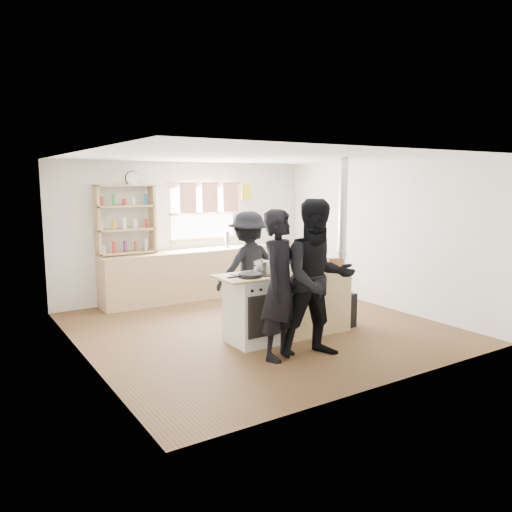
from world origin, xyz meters
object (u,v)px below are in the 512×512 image
object	(u,v)px
person_near_right	(318,279)
thermos	(227,240)
flue_heater	(341,284)
cooking_island	(288,303)
skillet_greens	(250,275)
bread_board	(335,263)
roast_tray	(290,269)
stockpot_stove	(262,267)
stockpot_counter	(317,261)
person_near_left	(281,285)
person_far	(248,267)

from	to	relation	value
person_near_right	thermos	bearing A→B (deg)	94.77
flue_heater	cooking_island	bearing A→B (deg)	177.22
skillet_greens	bread_board	world-z (taller)	bread_board
cooking_island	person_near_right	xyz separation A→B (m)	(-0.18, -0.85, 0.51)
bread_board	flue_heater	distance (m)	0.37
roast_tray	stockpot_stove	world-z (taller)	stockpot_stove
cooking_island	stockpot_counter	distance (m)	0.74
skillet_greens	stockpot_stove	bearing A→B (deg)	30.84
cooking_island	bread_board	size ratio (longest dim) A/B	5.89
flue_heater	person_near_left	world-z (taller)	flue_heater
stockpot_counter	person_near_right	bearing A→B (deg)	-128.50
cooking_island	person_near_right	world-z (taller)	person_near_right
bread_board	flue_heater	xyz separation A→B (m)	(0.15, 0.03, -0.33)
thermos	stockpot_stove	bearing A→B (deg)	-109.78
stockpot_stove	flue_heater	size ratio (longest dim) A/B	0.09
skillet_greens	stockpot_counter	world-z (taller)	stockpot_counter
flue_heater	person_far	xyz separation A→B (m)	(-1.00, 1.00, 0.20)
flue_heater	person_near_left	size ratio (longest dim) A/B	1.36
cooking_island	thermos	bearing A→B (deg)	78.31
stockpot_counter	person_near_left	xyz separation A→B (m)	(-1.10, -0.65, -0.10)
thermos	person_near_right	size ratio (longest dim) A/B	0.15
bread_board	stockpot_counter	bearing A→B (deg)	165.69
thermos	cooking_island	size ratio (longest dim) A/B	0.15
person_near_left	person_near_right	bearing A→B (deg)	-53.21
thermos	skillet_greens	bearing A→B (deg)	-113.78
roast_tray	person_near_right	size ratio (longest dim) A/B	0.22
stockpot_stove	stockpot_counter	bearing A→B (deg)	-5.05
person_near_right	roast_tray	bearing A→B (deg)	96.48
cooking_island	flue_heater	size ratio (longest dim) A/B	0.79
thermos	cooking_island	bearing A→B (deg)	-101.69
thermos	person_near_left	world-z (taller)	person_near_left
thermos	roast_tray	bearing A→B (deg)	-102.21
flue_heater	person_far	size ratio (longest dim) A/B	1.47
skillet_greens	person_near_left	distance (m)	0.56
stockpot_stove	flue_heater	xyz separation A→B (m)	(1.33, -0.12, -0.36)
skillet_greens	stockpot_counter	distance (m)	1.19
person_far	person_near_left	bearing A→B (deg)	66.86
person_near_left	person_near_right	world-z (taller)	person_near_right
skillet_greens	roast_tray	distance (m)	0.65
roast_tray	flue_heater	bearing A→B (deg)	1.79
stockpot_counter	bread_board	bearing A→B (deg)	-14.31
thermos	person_near_right	bearing A→B (deg)	-101.75
cooking_island	person_near_left	distance (m)	1.00
roast_tray	person_near_right	distance (m)	0.79
cooking_island	stockpot_stove	bearing A→B (deg)	168.76
cooking_island	stockpot_stove	distance (m)	0.68
cooking_island	roast_tray	xyz separation A→B (m)	(-0.04, -0.08, 0.51)
skillet_greens	roast_tray	size ratio (longest dim) A/B	0.76
person_near_right	person_far	size ratio (longest dim) A/B	1.15
thermos	cooking_island	xyz separation A→B (m)	(-0.57, -2.77, -0.58)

